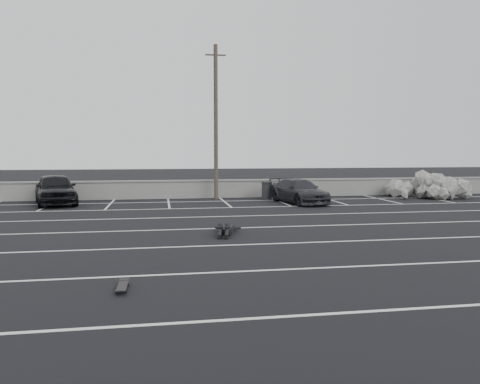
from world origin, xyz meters
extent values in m
plane|color=black|center=(0.00, 0.00, 0.00)|extent=(120.00, 120.00, 0.00)
cube|color=gray|center=(0.00, 14.00, 0.50)|extent=(50.00, 0.35, 1.00)
cube|color=gray|center=(0.00, 14.00, 1.02)|extent=(50.00, 0.45, 0.08)
cube|color=silver|center=(0.00, -6.00, 0.00)|extent=(36.00, 0.10, 0.01)
cube|color=silver|center=(0.00, -3.00, 0.00)|extent=(36.00, 0.10, 0.01)
cube|color=silver|center=(0.00, 0.00, 0.00)|extent=(36.00, 0.10, 0.01)
cube|color=silver|center=(0.00, 3.00, 0.00)|extent=(36.00, 0.10, 0.01)
cube|color=silver|center=(0.00, 6.00, 0.00)|extent=(36.00, 0.10, 0.01)
cube|color=silver|center=(0.00, 9.00, 0.00)|extent=(36.00, 0.10, 0.01)
cube|color=silver|center=(0.00, 12.00, 0.00)|extent=(36.00, 0.10, 0.01)
cube|color=silver|center=(-8.00, 11.50, 0.00)|extent=(0.10, 5.00, 0.01)
cube|color=silver|center=(-5.00, 11.50, 0.00)|extent=(0.10, 5.00, 0.01)
cube|color=silver|center=(-2.00, 11.50, 0.00)|extent=(0.10, 5.00, 0.01)
cube|color=silver|center=(1.00, 11.50, 0.00)|extent=(0.10, 5.00, 0.01)
cube|color=silver|center=(4.00, 11.50, 0.00)|extent=(0.10, 5.00, 0.01)
cube|color=silver|center=(7.00, 11.50, 0.00)|extent=(0.10, 5.00, 0.01)
cube|color=silver|center=(10.00, 11.50, 0.00)|extent=(0.10, 5.00, 0.01)
cube|color=silver|center=(13.00, 11.50, 0.00)|extent=(0.10, 5.00, 0.01)
imported|color=black|center=(-7.77, 12.00, 0.79)|extent=(3.07, 5.00, 1.59)
imported|color=#232429|center=(4.82, 10.46, 0.63)|extent=(2.64, 4.62, 1.26)
cylinder|color=#4C4238|center=(0.72, 13.20, 4.33)|extent=(0.23, 0.23, 8.67)
cube|color=#4C4238|center=(0.72, 13.20, 8.09)|extent=(1.16, 0.08, 0.08)
cylinder|color=#292A2C|center=(3.61, 12.81, 0.47)|extent=(0.67, 0.67, 0.93)
cylinder|color=#292A2C|center=(3.61, 12.81, 0.95)|extent=(0.74, 0.74, 0.05)
cube|color=black|center=(-3.17, -3.99, 0.08)|extent=(0.20, 0.74, 0.02)
cube|color=#292A2C|center=(-3.16, -3.74, 0.05)|extent=(0.15, 0.05, 0.04)
cube|color=#292A2C|center=(-3.17, -4.24, 0.05)|extent=(0.15, 0.05, 0.04)
cylinder|color=black|center=(-3.25, -3.74, 0.03)|extent=(0.03, 0.05, 0.05)
cylinder|color=black|center=(-3.07, -3.74, 0.03)|extent=(0.03, 0.05, 0.05)
cylinder|color=black|center=(-3.26, -4.23, 0.03)|extent=(0.03, 0.05, 0.05)
cylinder|color=black|center=(-3.08, -4.24, 0.03)|extent=(0.03, 0.05, 0.05)
camera|label=1|loc=(-2.38, -13.30, 2.74)|focal=35.00mm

